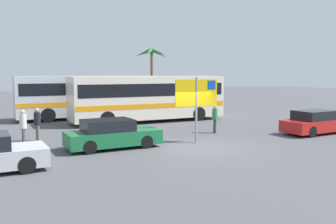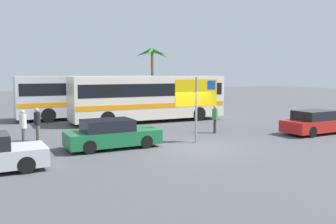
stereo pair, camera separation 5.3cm
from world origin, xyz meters
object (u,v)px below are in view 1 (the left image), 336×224
car_red (317,122)px  pedestrian_near_sign (23,125)px  ferry_sign (197,95)px  pedestrian_by_bus (37,122)px  bus_rear_coach (92,95)px  bus_front_coach (149,96)px  car_green (112,134)px  pedestrian_crossing_lot (215,117)px

car_red → pedestrian_near_sign: 15.59m
ferry_sign → pedestrian_by_bus: size_ratio=1.91×
bus_rear_coach → pedestrian_by_bus: bearing=-120.7°
bus_front_coach → car_red: bearing=-53.7°
bus_front_coach → ferry_sign: ferry_sign is taller
bus_rear_coach → car_red: (9.58, -12.66, -1.15)m
bus_front_coach → bus_rear_coach: size_ratio=1.00×
car_green → bus_front_coach: bearing=54.9°
pedestrian_near_sign → bus_rear_coach: bearing=-110.0°
car_green → pedestrian_near_sign: 4.29m
bus_front_coach → car_red: size_ratio=2.44×
car_green → car_red: size_ratio=0.96×
pedestrian_crossing_lot → pedestrian_by_bus: 9.53m
pedestrian_crossing_lot → car_red: bearing=-163.8°
pedestrian_by_bus → bus_front_coach: bearing=16.4°
bus_rear_coach → pedestrian_near_sign: 10.69m
bus_rear_coach → pedestrian_by_bus: 9.53m
ferry_sign → car_green: (-4.13, 0.59, -1.69)m
bus_front_coach → pedestrian_crossing_lot: 6.40m
pedestrian_crossing_lot → pedestrian_near_sign: size_ratio=0.94×
pedestrian_by_bus → pedestrian_near_sign: 1.17m
car_green → car_red: 11.68m
bus_front_coach → ferry_sign: bearing=-96.7°
ferry_sign → pedestrian_crossing_lot: 3.48m
car_red → car_green: bearing=171.6°
bus_rear_coach → pedestrian_crossing_lot: 10.97m
bus_rear_coach → ferry_sign: 12.24m
bus_rear_coach → car_green: size_ratio=2.54×
ferry_sign → pedestrian_crossing_lot: ferry_sign is taller
car_red → ferry_sign: bearing=172.8°
ferry_sign → car_red: (7.49, -0.61, -1.69)m
bus_rear_coach → pedestrian_crossing_lot: bearing=-65.6°
bus_rear_coach → pedestrian_near_sign: bus_rear_coach is taller
pedestrian_crossing_lot → bus_front_coach: bearing=-32.6°
bus_front_coach → pedestrian_by_bus: bus_front_coach is taller
pedestrian_near_sign → car_red: bearing=178.3°
ferry_sign → car_green: 4.50m
pedestrian_by_bus → car_red: bearing=-29.9°
pedestrian_crossing_lot → pedestrian_by_bus: bearing=33.3°
car_green → pedestrian_by_bus: 4.35m
bus_front_coach → bus_rear_coach: (-3.07, 3.78, 0.00)m
ferry_sign → car_red: size_ratio=0.72×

